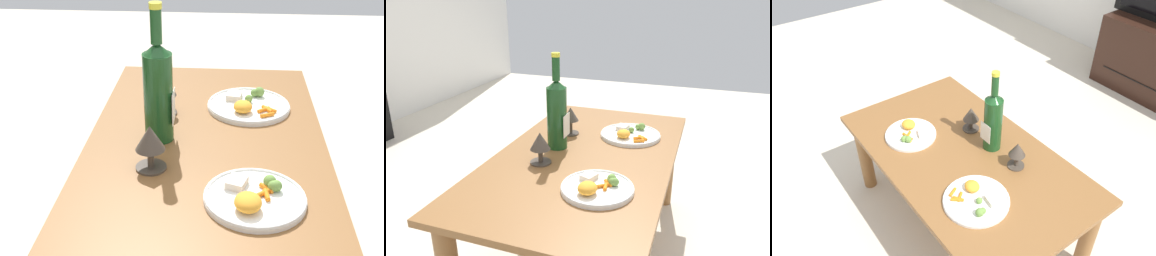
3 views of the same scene
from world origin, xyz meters
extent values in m
plane|color=beige|center=(0.00, 0.00, 0.00)|extent=(6.40, 6.40, 0.00)
cube|color=brown|center=(0.00, 0.00, 0.47)|extent=(1.21, 0.69, 0.03)
cylinder|color=brown|center=(-0.54, -0.28, 0.23)|extent=(0.07, 0.07, 0.45)
cylinder|color=brown|center=(-0.54, 0.28, 0.23)|extent=(0.07, 0.07, 0.45)
cylinder|color=brown|center=(0.54, 0.28, 0.23)|extent=(0.07, 0.07, 0.45)
cube|color=black|center=(-0.03, 1.70, 0.16)|extent=(0.85, 0.01, 0.01)
cylinder|color=#19471E|center=(0.03, 0.14, 0.61)|extent=(0.08, 0.08, 0.26)
cone|color=#19471E|center=(0.03, 0.14, 0.75)|extent=(0.08, 0.08, 0.04)
cylinder|color=#19471E|center=(0.03, 0.14, 0.81)|extent=(0.03, 0.03, 0.09)
cylinder|color=yellow|center=(0.03, 0.14, 0.87)|extent=(0.03, 0.03, 0.02)
cube|color=silver|center=(0.03, 0.09, 0.58)|extent=(0.07, 0.00, 0.09)
cylinder|color=#473D33|center=(-0.13, 0.14, 0.48)|extent=(0.08, 0.08, 0.01)
cylinder|color=#473D33|center=(-0.13, 0.14, 0.51)|extent=(0.02, 0.02, 0.05)
cone|color=#473D33|center=(-0.13, 0.14, 0.57)|extent=(0.08, 0.08, 0.07)
cylinder|color=#473D33|center=(0.20, 0.14, 0.48)|extent=(0.08, 0.08, 0.01)
cylinder|color=#473D33|center=(0.20, 0.14, 0.51)|extent=(0.02, 0.02, 0.06)
cone|color=#473D33|center=(0.20, 0.14, 0.57)|extent=(0.07, 0.07, 0.06)
cylinder|color=white|center=(-0.26, -0.13, 0.48)|extent=(0.25, 0.25, 0.01)
torus|color=white|center=(-0.26, -0.13, 0.49)|extent=(0.24, 0.24, 0.01)
ellipsoid|color=orange|center=(-0.31, -0.11, 0.51)|extent=(0.07, 0.06, 0.04)
cube|color=beige|center=(-0.21, -0.09, 0.50)|extent=(0.07, 0.06, 0.02)
cylinder|color=orange|center=(-0.22, -0.16, 0.50)|extent=(0.04, 0.02, 0.01)
cylinder|color=orange|center=(-0.23, -0.16, 0.50)|extent=(0.04, 0.04, 0.01)
cylinder|color=orange|center=(-0.25, -0.16, 0.50)|extent=(0.04, 0.02, 0.01)
cylinder|color=orange|center=(-0.25, -0.14, 0.50)|extent=(0.03, 0.04, 0.01)
sphere|color=olive|center=(-0.23, -0.17, 0.50)|extent=(0.03, 0.03, 0.03)
sphere|color=olive|center=(-0.23, -0.18, 0.50)|extent=(0.03, 0.03, 0.03)
sphere|color=olive|center=(-0.21, -0.17, 0.51)|extent=(0.03, 0.03, 0.03)
cylinder|color=white|center=(0.26, -0.13, 0.48)|extent=(0.27, 0.27, 0.01)
torus|color=white|center=(0.26, -0.13, 0.49)|extent=(0.27, 0.27, 0.01)
ellipsoid|color=orange|center=(0.20, -0.11, 0.51)|extent=(0.07, 0.06, 0.04)
cube|color=beige|center=(0.30, -0.08, 0.50)|extent=(0.07, 0.06, 0.02)
cylinder|color=orange|center=(0.21, -0.17, 0.50)|extent=(0.04, 0.04, 0.01)
cylinder|color=orange|center=(0.17, -0.18, 0.50)|extent=(0.03, 0.05, 0.01)
cylinder|color=orange|center=(0.21, -0.19, 0.50)|extent=(0.05, 0.04, 0.01)
cylinder|color=orange|center=(0.22, -0.19, 0.50)|extent=(0.04, 0.04, 0.01)
sphere|color=olive|center=(0.33, -0.17, 0.51)|extent=(0.03, 0.03, 0.03)
sphere|color=olive|center=(0.28, -0.13, 0.50)|extent=(0.03, 0.03, 0.03)
sphere|color=olive|center=(0.32, -0.15, 0.50)|extent=(0.03, 0.03, 0.03)
camera|label=1|loc=(-1.25, -0.05, 1.20)|focal=47.47mm
camera|label=2|loc=(-1.32, -0.44, 1.11)|focal=35.32mm
camera|label=3|loc=(1.06, -0.78, 1.66)|focal=36.29mm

